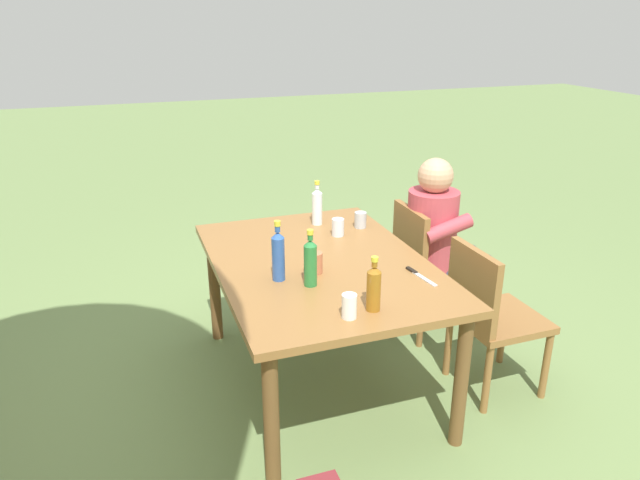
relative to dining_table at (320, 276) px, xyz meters
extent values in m
plane|color=#6B844C|center=(0.00, 0.00, -0.68)|extent=(24.00, 24.00, 0.00)
cube|color=olive|center=(0.00, 0.00, 0.07)|extent=(1.57, 1.10, 0.04)
cylinder|color=brown|center=(-0.70, -0.47, -0.32)|extent=(0.07, 0.07, 0.73)
cylinder|color=brown|center=(0.70, -0.47, -0.32)|extent=(0.07, 0.07, 0.73)
cylinder|color=brown|center=(-0.70, 0.47, -0.32)|extent=(0.07, 0.07, 0.73)
cylinder|color=brown|center=(0.70, 0.47, -0.32)|extent=(0.07, 0.07, 0.73)
cube|color=olive|center=(0.35, -0.93, -0.25)|extent=(0.45, 0.45, 0.04)
cube|color=olive|center=(0.36, -0.73, -0.02)|extent=(0.42, 0.05, 0.42)
cylinder|color=olive|center=(0.16, -1.12, -0.48)|extent=(0.04, 0.04, 0.41)
cylinder|color=olive|center=(0.54, -1.12, -0.48)|extent=(0.04, 0.04, 0.41)
cylinder|color=olive|center=(0.17, -0.74, -0.48)|extent=(0.04, 0.04, 0.41)
cylinder|color=olive|center=(0.55, -0.74, -0.48)|extent=(0.04, 0.04, 0.41)
cube|color=olive|center=(-0.35, -0.93, -0.25)|extent=(0.45, 0.45, 0.04)
cube|color=olive|center=(-0.36, -0.73, -0.02)|extent=(0.42, 0.05, 0.42)
cylinder|color=olive|center=(-0.54, -1.12, -0.48)|extent=(0.04, 0.04, 0.41)
cylinder|color=olive|center=(-0.16, -1.12, -0.48)|extent=(0.04, 0.04, 0.41)
cylinder|color=olive|center=(-0.55, -0.74, -0.48)|extent=(0.04, 0.04, 0.41)
cylinder|color=olive|center=(-0.17, -0.74, -0.48)|extent=(0.04, 0.04, 0.41)
cylinder|color=#B7424C|center=(0.35, -0.88, 0.03)|extent=(0.32, 0.32, 0.52)
sphere|color=tan|center=(0.35, -0.88, 0.39)|extent=(0.22, 0.22, 0.22)
cylinder|color=#383847|center=(0.26, -1.08, -0.23)|extent=(0.14, 0.40, 0.14)
cylinder|color=#383847|center=(0.26, -1.28, -0.46)|extent=(0.11, 0.11, 0.45)
cylinder|color=#B7424C|center=(0.16, -0.88, 0.11)|extent=(0.09, 0.31, 0.16)
cylinder|color=#383847|center=(0.44, -1.08, -0.23)|extent=(0.14, 0.40, 0.14)
cylinder|color=#383847|center=(0.44, -1.28, -0.46)|extent=(0.11, 0.11, 0.45)
cylinder|color=#B7424C|center=(0.54, -0.88, 0.11)|extent=(0.09, 0.31, 0.16)
cylinder|color=#287A38|center=(-0.26, 0.14, 0.19)|extent=(0.06, 0.06, 0.21)
cone|color=#287A38|center=(-0.26, 0.14, 0.31)|extent=(0.06, 0.06, 0.03)
cylinder|color=#287A38|center=(-0.26, 0.14, 0.34)|extent=(0.03, 0.03, 0.03)
cylinder|color=yellow|center=(-0.26, 0.14, 0.36)|extent=(0.03, 0.03, 0.02)
cylinder|color=#996019|center=(-0.60, -0.04, 0.18)|extent=(0.06, 0.06, 0.18)
cone|color=#996019|center=(-0.60, -0.04, 0.28)|extent=(0.06, 0.06, 0.03)
cylinder|color=#996019|center=(-0.60, -0.04, 0.31)|extent=(0.03, 0.03, 0.03)
cylinder|color=yellow|center=(-0.60, -0.04, 0.33)|extent=(0.03, 0.03, 0.02)
cylinder|color=#2D56A3|center=(-0.15, 0.27, 0.20)|extent=(0.06, 0.06, 0.22)
cone|color=#2D56A3|center=(-0.15, 0.27, 0.32)|extent=(0.06, 0.06, 0.03)
cylinder|color=#2D56A3|center=(-0.15, 0.27, 0.35)|extent=(0.03, 0.03, 0.03)
cylinder|color=yellow|center=(-0.15, 0.27, 0.38)|extent=(0.03, 0.03, 0.02)
cylinder|color=white|center=(0.56, -0.18, 0.19)|extent=(0.06, 0.06, 0.20)
cone|color=white|center=(0.56, -0.18, 0.30)|extent=(0.06, 0.06, 0.03)
cylinder|color=white|center=(0.56, -0.18, 0.33)|extent=(0.03, 0.03, 0.03)
cylinder|color=yellow|center=(0.56, -0.18, 0.35)|extent=(0.03, 0.03, 0.02)
cylinder|color=#BC6B47|center=(-0.13, 0.08, 0.14)|extent=(0.08, 0.08, 0.11)
cylinder|color=white|center=(-0.63, 0.09, 0.14)|extent=(0.07, 0.07, 0.11)
cylinder|color=#B2B7BC|center=(0.41, -0.41, 0.13)|extent=(0.07, 0.07, 0.10)
cylinder|color=silver|center=(0.33, -0.23, 0.14)|extent=(0.07, 0.07, 0.10)
cube|color=silver|center=(-0.39, -0.41, 0.09)|extent=(0.18, 0.05, 0.01)
cube|color=black|center=(-0.28, -0.40, 0.09)|extent=(0.08, 0.03, 0.01)
camera|label=1|loc=(-2.71, 0.95, 1.32)|focal=32.90mm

